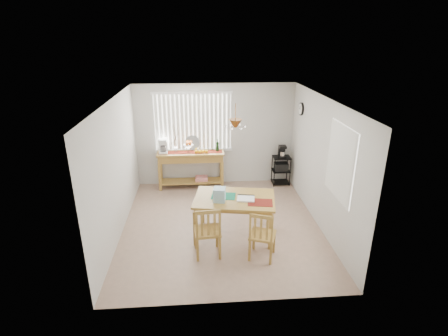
{
  "coord_description": "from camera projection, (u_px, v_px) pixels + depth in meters",
  "views": [
    {
      "loc": [
        -0.43,
        -6.34,
        3.71
      ],
      "look_at": [
        0.1,
        0.55,
        1.05
      ],
      "focal_mm": 28.0,
      "sensor_mm": 36.0,
      "label": 1
    }
  ],
  "objects": [
    {
      "name": "cart_items",
      "position": [
        282.0,
        151.0,
        8.93
      ],
      "size": [
        0.18,
        0.21,
        0.31
      ],
      "color": "black",
      "rests_on": "wire_cart"
    },
    {
      "name": "room_shell",
      "position": [
        221.0,
        147.0,
        6.66
      ],
      "size": [
        4.2,
        4.7,
        2.7
      ],
      "color": "beige",
      "rests_on": "ground"
    },
    {
      "name": "chair_left",
      "position": [
        208.0,
        232.0,
        6.09
      ],
      "size": [
        0.48,
        0.48,
        0.98
      ],
      "color": "#AC843A",
      "rests_on": "ground"
    },
    {
      "name": "chair_right",
      "position": [
        262.0,
        235.0,
        6.02
      ],
      "size": [
        0.55,
        0.55,
        0.93
      ],
      "color": "#AC843A",
      "rests_on": "ground"
    },
    {
      "name": "table_items",
      "position": [
        226.0,
        196.0,
        6.47
      ],
      "size": [
        1.15,
        0.73,
        0.26
      ],
      "color": "#147251",
      "rests_on": "dining_table"
    },
    {
      "name": "wire_cart",
      "position": [
        281.0,
        168.0,
        9.08
      ],
      "size": [
        0.44,
        0.36,
        0.75
      ],
      "color": "black",
      "rests_on": "ground"
    },
    {
      "name": "ground",
      "position": [
        221.0,
        225.0,
        7.26
      ],
      "size": [
        4.0,
        4.5,
        0.01
      ],
      "primitive_type": "cube",
      "color": "tan"
    },
    {
      "name": "sideboard",
      "position": [
        191.0,
        161.0,
        8.82
      ],
      "size": [
        1.67,
        0.47,
        0.94
      ],
      "color": "#AC843A",
      "rests_on": "ground"
    },
    {
      "name": "dining_table",
      "position": [
        234.0,
        202.0,
        6.64
      ],
      "size": [
        1.65,
        1.21,
        0.81
      ],
      "color": "#AC843A",
      "rests_on": "ground"
    },
    {
      "name": "sideboard_items",
      "position": [
        180.0,
        147.0,
        8.68
      ],
      "size": [
        1.59,
        0.4,
        0.72
      ],
      "color": "maroon",
      "rests_on": "sideboard"
    }
  ]
}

